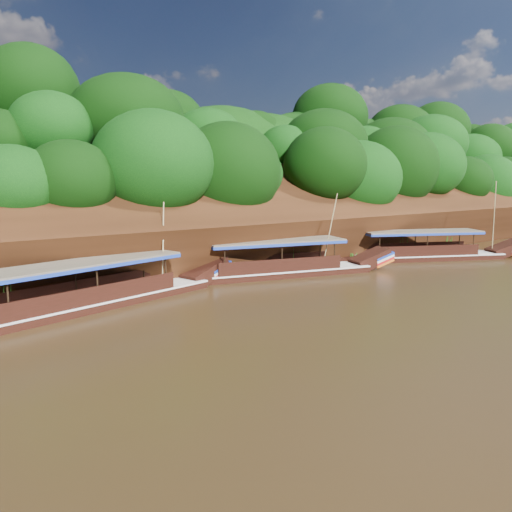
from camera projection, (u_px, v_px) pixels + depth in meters
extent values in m
plane|color=black|center=(392.00, 294.00, 29.49)|extent=(160.00, 160.00, 0.00)
cube|color=black|center=(240.00, 218.00, 41.73)|extent=(120.00, 16.12, 13.64)
cube|color=black|center=(185.00, 246.00, 50.28)|extent=(120.00, 24.00, 12.00)
ellipsoid|color=#0F3508|center=(181.00, 222.00, 37.46)|extent=(18.00, 8.00, 6.40)
ellipsoid|color=#0F3508|center=(197.00, 152.00, 46.44)|extent=(24.00, 11.00, 8.40)
ellipsoid|color=#0F3508|center=(429.00, 209.00, 54.47)|extent=(18.00, 8.00, 6.00)
ellipsoid|color=#0F3508|center=(428.00, 162.00, 65.42)|extent=(22.00, 10.00, 8.00)
cube|color=black|center=(429.00, 260.00, 41.92)|extent=(12.45, 7.42, 0.90)
cube|color=silver|center=(429.00, 255.00, 41.85)|extent=(12.48, 7.48, 0.10)
cube|color=black|center=(505.00, 249.00, 43.12)|extent=(3.42, 2.77, 1.74)
cube|color=brown|center=(422.00, 231.00, 41.40)|extent=(10.09, 6.53, 0.12)
cube|color=#1937A6|center=(422.00, 233.00, 41.42)|extent=(10.09, 6.53, 0.18)
cylinder|color=tan|center=(494.00, 217.00, 41.88)|extent=(1.60, 0.83, 6.00)
cube|color=black|center=(286.00, 276.00, 35.09)|extent=(12.60, 5.32, 0.93)
cube|color=silver|center=(286.00, 269.00, 35.02)|extent=(12.62, 5.39, 0.10)
cube|color=black|center=(370.00, 260.00, 37.50)|extent=(3.28, 2.39, 1.75)
cube|color=#1937A6|center=(379.00, 255.00, 37.73)|extent=(1.93, 2.10, 0.64)
cube|color=red|center=(379.00, 259.00, 37.78)|extent=(1.93, 2.10, 0.64)
cube|color=brown|center=(276.00, 241.00, 34.42)|extent=(10.08, 4.98, 0.12)
cube|color=#1937A6|center=(276.00, 243.00, 34.44)|extent=(10.08, 4.98, 0.19)
cylinder|color=tan|center=(330.00, 231.00, 35.15)|extent=(0.41, 1.05, 5.24)
cube|color=black|center=(102.00, 306.00, 26.83)|extent=(13.75, 5.44, 0.93)
cube|color=silver|center=(102.00, 298.00, 26.76)|extent=(13.76, 5.50, 0.10)
cube|color=black|center=(205.00, 272.00, 32.48)|extent=(3.51, 2.41, 1.83)
cube|color=#1937A6|center=(214.00, 266.00, 33.08)|extent=(2.04, 2.11, 0.68)
cube|color=red|center=(214.00, 271.00, 33.13)|extent=(2.04, 2.11, 0.68)
cube|color=brown|center=(85.00, 263.00, 25.80)|extent=(10.96, 5.07, 0.12)
cube|color=#1937A6|center=(85.00, 265.00, 25.82)|extent=(10.96, 5.07, 0.19)
cylinder|color=tan|center=(163.00, 244.00, 29.34)|extent=(0.98, 1.47, 4.81)
cube|color=black|center=(16.00, 289.00, 27.68)|extent=(3.31, 2.59, 1.74)
cube|color=#1937A6|center=(29.00, 281.00, 28.25)|extent=(2.01, 2.20, 0.63)
cube|color=red|center=(29.00, 287.00, 28.31)|extent=(2.01, 2.20, 0.63)
cone|color=#285816|center=(123.00, 276.00, 29.99)|extent=(1.50, 1.50, 1.98)
cone|color=#285816|center=(228.00, 268.00, 34.13)|extent=(1.50, 1.50, 1.43)
cone|color=#285816|center=(291.00, 259.00, 36.78)|extent=(1.50, 1.50, 1.78)
cone|color=#285816|center=(349.00, 248.00, 41.22)|extent=(1.50, 1.50, 2.15)
cone|color=#285816|center=(402.00, 246.00, 44.03)|extent=(1.50, 1.50, 1.62)
cone|color=#285816|center=(446.00, 239.00, 48.59)|extent=(1.50, 1.50, 1.70)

